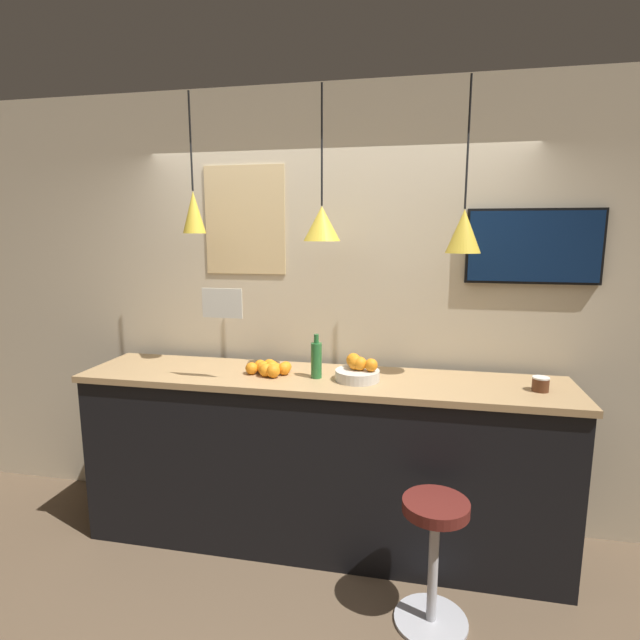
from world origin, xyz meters
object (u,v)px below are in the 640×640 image
(spread_jar, at_px, (541,384))
(bar_stool, at_px, (434,544))
(fruit_bowl, at_px, (358,371))
(mounted_tv, at_px, (534,246))
(juice_bottle, at_px, (316,359))

(spread_jar, bearing_deg, bar_stool, -136.69)
(fruit_bowl, height_order, mounted_tv, mounted_tv)
(juice_bottle, bearing_deg, spread_jar, 0.00)
(fruit_bowl, relative_size, juice_bottle, 0.98)
(bar_stool, bearing_deg, fruit_bowl, 130.92)
(bar_stool, distance_m, fruit_bowl, 1.00)
(spread_jar, bearing_deg, juice_bottle, 180.00)
(juice_bottle, distance_m, mounted_tv, 1.48)
(bar_stool, height_order, mounted_tv, mounted_tv)
(juice_bottle, distance_m, spread_jar, 1.27)
(bar_stool, height_order, juice_bottle, juice_bottle)
(bar_stool, xyz_separation_m, juice_bottle, (-0.71, 0.53, 0.77))
(fruit_bowl, bearing_deg, mounted_tv, 20.98)
(fruit_bowl, distance_m, juice_bottle, 0.26)
(juice_bottle, xyz_separation_m, mounted_tv, (1.26, 0.39, 0.67))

